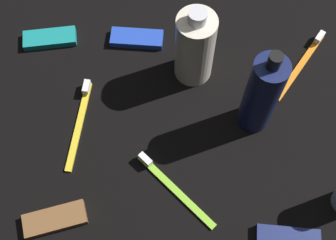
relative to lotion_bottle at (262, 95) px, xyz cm
name	(u,v)px	position (x,y,z in cm)	size (l,w,h in cm)	color
ground_plane	(168,128)	(-15.55, -2.40, -10.07)	(84.00, 64.00, 1.20)	black
lotion_bottle	(262,95)	(0.00, 0.00, 0.00)	(5.82, 5.82, 21.28)	#151E4D
bodywash_bottle	(195,47)	(-11.33, 9.85, -1.38)	(7.14, 7.14, 17.87)	silver
toothbrush_yellow	(80,119)	(-31.83, -1.90, -8.86)	(2.75, 18.04, 2.10)	yellow
toothbrush_lime	(171,186)	(-14.45, -13.74, -8.86)	(14.15, 12.96, 2.10)	#8CD133
toothbrush_orange	(303,62)	(10.19, 12.56, -8.86)	(10.78, 15.77, 2.10)	orange
snack_bar_teal	(50,38)	(-40.11, 15.50, -8.72)	(10.40, 4.00, 1.50)	teal
snack_bar_brown	(55,219)	(-33.58, -20.55, -8.72)	(10.40, 4.00, 1.50)	brown
snack_bar_blue	(137,38)	(-22.71, 16.36, -8.72)	(10.40, 4.00, 1.50)	blue
snack_bar_navy	(288,240)	(5.11, -22.01, -8.72)	(10.40, 4.00, 1.50)	navy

